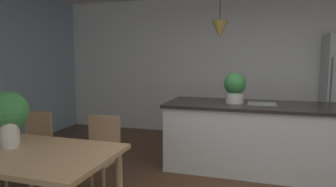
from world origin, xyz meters
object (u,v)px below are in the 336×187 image
(chair_far_left, at_px, (31,146))
(vase_on_dining_table, at_px, (9,134))
(kitchen_island, at_px, (250,136))
(potted_plant_on_island, at_px, (235,87))
(dining_table, at_px, (2,156))
(chair_far_right, at_px, (99,154))
(potted_plant_on_table, at_px, (7,114))

(chair_far_left, height_order, vase_on_dining_table, vase_on_dining_table)
(chair_far_left, relative_size, kitchen_island, 0.38)
(potted_plant_on_island, distance_m, vase_on_dining_table, 2.71)
(dining_table, bearing_deg, chair_far_left, 118.70)
(chair_far_right, distance_m, potted_plant_on_island, 1.97)
(chair_far_right, bearing_deg, dining_table, -118.65)
(dining_table, bearing_deg, chair_far_right, 61.35)
(dining_table, xyz_separation_m, chair_far_left, (-0.45, 0.82, -0.20))
(dining_table, relative_size, potted_plant_on_table, 4.13)
(chair_far_right, relative_size, vase_on_dining_table, 3.63)
(dining_table, xyz_separation_m, kitchen_island, (2.00, 2.12, -0.21))
(chair_far_left, distance_m, kitchen_island, 2.77)
(potted_plant_on_island, bearing_deg, vase_on_dining_table, -129.62)
(kitchen_island, bearing_deg, potted_plant_on_island, 180.00)
(vase_on_dining_table, bearing_deg, chair_far_right, 63.19)
(dining_table, bearing_deg, potted_plant_on_table, 96.70)
(kitchen_island, height_order, vase_on_dining_table, vase_on_dining_table)
(chair_far_left, height_order, chair_far_right, same)
(kitchen_island, bearing_deg, vase_on_dining_table, -133.05)
(potted_plant_on_island, bearing_deg, chair_far_right, -135.58)
(potted_plant_on_table, bearing_deg, vase_on_dining_table, -40.49)
(chair_far_left, xyz_separation_m, potted_plant_on_island, (2.22, 1.30, 0.65))
(kitchen_island, relative_size, potted_plant_on_table, 4.71)
(chair_far_right, bearing_deg, chair_far_left, 180.00)
(dining_table, xyz_separation_m, vase_on_dining_table, (0.05, 0.04, 0.19))
(chair_far_left, xyz_separation_m, kitchen_island, (2.44, 1.30, -0.01))
(potted_plant_on_island, relative_size, potted_plant_on_table, 0.86)
(kitchen_island, distance_m, potted_plant_on_island, 0.69)
(chair_far_left, bearing_deg, chair_far_right, -0.00)
(vase_on_dining_table, bearing_deg, dining_table, -144.29)
(potted_plant_on_table, bearing_deg, potted_plant_on_island, 48.62)
(dining_table, bearing_deg, potted_plant_on_island, 50.04)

